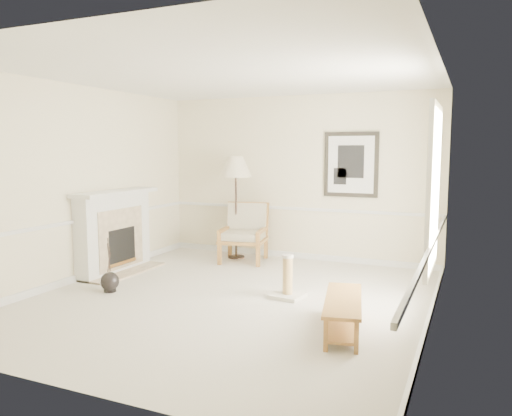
{
  "coord_description": "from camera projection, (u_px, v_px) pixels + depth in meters",
  "views": [
    {
      "loc": [
        2.88,
        -5.68,
        1.95
      ],
      "look_at": [
        0.08,
        0.7,
        1.13
      ],
      "focal_mm": 35.0,
      "sensor_mm": 36.0,
      "label": 1
    }
  ],
  "objects": [
    {
      "name": "ground",
      "position": [
        229.0,
        299.0,
        6.54
      ],
      "size": [
        5.5,
        5.5,
        0.0
      ],
      "primitive_type": "plane",
      "color": "silver",
      "rests_on": "ground"
    },
    {
      "name": "room",
      "position": [
        241.0,
        156.0,
        6.34
      ],
      "size": [
        5.04,
        5.54,
        2.92
      ],
      "color": "#F3E7BD",
      "rests_on": "ground"
    },
    {
      "name": "fireplace",
      "position": [
        115.0,
        232.0,
        7.95
      ],
      "size": [
        0.64,
        1.64,
        1.31
      ],
      "color": "white",
      "rests_on": "ground"
    },
    {
      "name": "floor_vase",
      "position": [
        110.0,
        282.0,
        6.87
      ],
      "size": [
        0.26,
        0.26,
        0.76
      ],
      "rotation": [
        0.0,
        0.0,
        -0.09
      ],
      "color": "black",
      "rests_on": "ground"
    },
    {
      "name": "armchair",
      "position": [
        245.0,
        230.0,
        8.8
      ],
      "size": [
        0.9,
        0.95,
        1.01
      ],
      "rotation": [
        0.0,
        0.0,
        0.2
      ],
      "color": "olive",
      "rests_on": "ground"
    },
    {
      "name": "floor_lamp",
      "position": [
        236.0,
        170.0,
        8.86
      ],
      "size": [
        0.75,
        0.75,
        1.83
      ],
      "rotation": [
        0.0,
        0.0,
        -0.4
      ],
      "color": "black",
      "rests_on": "ground"
    },
    {
      "name": "bench",
      "position": [
        343.0,
        309.0,
        5.36
      ],
      "size": [
        0.64,
        1.33,
        0.36
      ],
      "rotation": [
        0.0,
        0.0,
        0.21
      ],
      "color": "olive",
      "rests_on": "ground"
    },
    {
      "name": "scratching_post",
      "position": [
        288.0,
        284.0,
        6.6
      ],
      "size": [
        0.45,
        0.45,
        0.58
      ],
      "rotation": [
        0.0,
        0.0,
        -0.12
      ],
      "color": "beige",
      "rests_on": "ground"
    }
  ]
}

